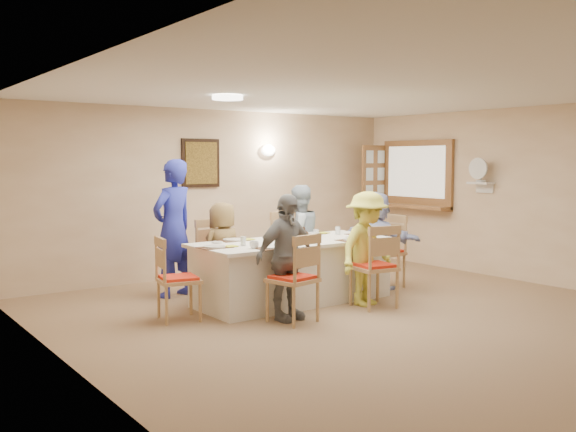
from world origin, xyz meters
TOP-DOWN VIEW (x-y plane):
  - ground at (0.00, 0.00)m, footprint 7.00×7.00m
  - room_walls at (0.00, 0.00)m, footprint 7.00×7.00m
  - wall_picture at (-0.30, 3.46)m, footprint 0.62×0.05m
  - wall_sconce at (0.90, 3.44)m, footprint 0.26×0.09m
  - ceiling_light at (-1.00, 1.50)m, footprint 0.36×0.36m
  - serving_hatch at (3.21, 2.40)m, footprint 0.06×1.50m
  - hatch_sill at (3.09, 2.40)m, footprint 0.30×1.50m
  - shutter_door at (2.95, 3.16)m, footprint 0.55×0.04m
  - fan_shelf at (3.13, 1.05)m, footprint 0.22×0.36m
  - desk_fan at (3.10, 1.05)m, footprint 0.30×0.30m
  - dining_table at (-0.23, 1.25)m, footprint 2.50×1.06m
  - chair_back_left at (-0.83, 2.05)m, footprint 0.51×0.51m
  - chair_back_right at (0.37, 2.05)m, footprint 0.54×0.54m
  - chair_front_left at (-0.83, 0.45)m, footprint 0.55×0.55m
  - chair_front_right at (0.37, 0.45)m, footprint 0.55×0.55m
  - chair_left_end at (-1.78, 1.25)m, footprint 0.53×0.53m
  - chair_right_end at (1.32, 1.25)m, footprint 0.48×0.48m
  - diner_back_left at (-0.83, 1.93)m, footprint 0.73×0.59m
  - diner_back_right at (0.37, 1.93)m, footprint 0.70×0.55m
  - diner_front_left at (-0.83, 0.57)m, footprint 0.88×0.51m
  - diner_front_right at (0.37, 0.57)m, footprint 1.09×0.86m
  - diner_right_end at (1.19, 1.25)m, footprint 1.32×0.69m
  - caregiver at (-1.28, 2.40)m, footprint 0.90×0.82m
  - placemat_fl at (-0.83, 0.83)m, footprint 0.37×0.28m
  - plate_fl at (-0.83, 0.83)m, footprint 0.25×0.25m
  - napkin_fl at (-0.65, 0.78)m, footprint 0.13×0.13m
  - placemat_fr at (0.37, 0.83)m, footprint 0.37×0.27m
  - plate_fr at (0.37, 0.83)m, footprint 0.23×0.23m
  - napkin_fr at (0.55, 0.78)m, footprint 0.13×0.13m
  - placemat_bl at (-0.83, 1.67)m, footprint 0.35×0.26m
  - plate_bl at (-0.83, 1.67)m, footprint 0.25×0.25m
  - napkin_bl at (-0.65, 1.62)m, footprint 0.14×0.14m
  - placemat_br at (0.37, 1.67)m, footprint 0.36×0.27m
  - plate_br at (0.37, 1.67)m, footprint 0.24×0.24m
  - napkin_br at (0.55, 1.62)m, footprint 0.13×0.13m
  - placemat_le at (-1.33, 1.25)m, footprint 0.36×0.26m
  - plate_le at (-1.33, 1.25)m, footprint 0.25×0.25m
  - napkin_le at (-1.15, 1.20)m, footprint 0.14×0.14m
  - placemat_re at (0.89, 1.25)m, footprint 0.36×0.26m
  - plate_re at (0.89, 1.25)m, footprint 0.22×0.22m
  - napkin_re at (1.07, 1.20)m, footprint 0.13×0.13m
  - teacup_a at (-1.01, 0.93)m, footprint 0.17×0.17m
  - teacup_b at (0.19, 1.80)m, footprint 0.16×0.16m
  - bowl_a at (-0.49, 0.98)m, footprint 0.33×0.33m
  - bowl_b at (0.11, 1.52)m, footprint 0.21×0.21m
  - condiment_ketchup at (-0.25, 1.25)m, footprint 0.12×0.12m
  - condiment_brown at (-0.15, 1.32)m, footprint 0.12×0.12m
  - condiment_malt at (-0.10, 1.21)m, footprint 0.18×0.18m
  - drinking_glass at (-0.38, 1.30)m, footprint 0.07×0.07m

SIDE VIEW (x-z plane):
  - ground at x=0.00m, z-range 0.00..0.00m
  - dining_table at x=-0.23m, z-range 0.00..0.76m
  - chair_left_end at x=-1.78m, z-range 0.00..0.93m
  - chair_front_left at x=-0.83m, z-range 0.00..0.97m
  - chair_back_left at x=-0.83m, z-range 0.00..0.99m
  - chair_front_right at x=0.37m, z-range 0.00..1.00m
  - chair_right_end at x=1.32m, z-range 0.00..1.00m
  - chair_back_right at x=0.37m, z-range 0.00..1.04m
  - diner_back_left at x=-0.83m, z-range 0.00..1.22m
  - diner_right_end at x=1.19m, z-range 0.00..1.32m
  - diner_front_right at x=0.37m, z-range 0.00..1.37m
  - diner_front_left at x=-0.83m, z-range 0.00..1.38m
  - diner_back_right at x=0.37m, z-range 0.00..1.41m
  - placemat_fl at x=-0.83m, z-range 0.76..0.77m
  - placemat_fr at x=0.37m, z-range 0.76..0.77m
  - placemat_bl at x=-0.83m, z-range 0.76..0.77m
  - placemat_br at x=0.37m, z-range 0.76..0.77m
  - placemat_le at x=-1.33m, z-range 0.76..0.77m
  - placemat_re at x=0.89m, z-range 0.76..0.77m
  - napkin_fl at x=-0.65m, z-range 0.77..0.77m
  - napkin_fr at x=0.55m, z-range 0.77..0.77m
  - napkin_bl at x=-0.65m, z-range 0.77..0.77m
  - napkin_br at x=0.55m, z-range 0.77..0.77m
  - napkin_le at x=-1.15m, z-range 0.77..0.77m
  - napkin_re at x=1.07m, z-range 0.77..0.77m
  - plate_fl at x=-0.83m, z-range 0.77..0.78m
  - plate_fr at x=0.37m, z-range 0.77..0.78m
  - plate_bl at x=-0.83m, z-range 0.77..0.78m
  - plate_br at x=0.37m, z-range 0.77..0.78m
  - plate_le at x=-1.33m, z-range 0.77..0.78m
  - plate_re at x=0.89m, z-range 0.77..0.78m
  - bowl_a at x=-0.49m, z-range 0.76..0.81m
  - bowl_b at x=0.11m, z-range 0.76..0.82m
  - teacup_a at x=-1.01m, z-range 0.76..0.84m
  - teacup_b at x=0.19m, z-range 0.76..0.85m
  - drinking_glass at x=-0.38m, z-range 0.76..0.87m
  - condiment_malt at x=-0.10m, z-range 0.76..0.93m
  - condiment_brown at x=-0.15m, z-range 0.76..0.96m
  - caregiver at x=-1.28m, z-range 0.00..1.76m
  - condiment_ketchup at x=-0.25m, z-range 0.76..1.01m
  - hatch_sill at x=3.09m, z-range 0.95..1.00m
  - fan_shelf at x=3.13m, z-range 1.39..1.41m
  - serving_hatch at x=3.21m, z-range 0.92..2.08m
  - shutter_door at x=2.95m, z-range 1.00..2.00m
  - room_walls at x=0.00m, z-range -1.99..5.01m
  - desk_fan at x=3.10m, z-range 1.41..1.69m
  - wall_picture at x=-0.30m, z-range 1.34..2.06m
  - wall_sconce at x=0.90m, z-range 1.81..1.99m
  - ceiling_light at x=-1.00m, z-range 2.45..2.50m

